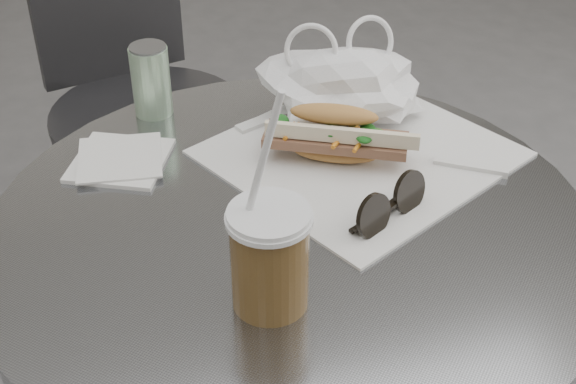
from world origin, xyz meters
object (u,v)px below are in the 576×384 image
object	(u,v)px
iced_coffee	(269,256)
drink_can	(151,80)
cafe_table	(290,370)
sunglasses	(390,206)
chair_far	(147,160)
banh_mi	(335,135)

from	to	relation	value
iced_coffee	drink_can	bearing A→B (deg)	96.36
cafe_table	sunglasses	size ratio (longest dim) A/B	6.30
cafe_table	iced_coffee	size ratio (longest dim) A/B	2.88
cafe_table	chair_far	bearing A→B (deg)	96.38
banh_mi	iced_coffee	distance (m)	0.29
banh_mi	sunglasses	world-z (taller)	banh_mi
chair_far	sunglasses	bearing A→B (deg)	92.38
sunglasses	chair_far	bearing A→B (deg)	76.41
iced_coffee	sunglasses	distance (m)	0.21
chair_far	sunglasses	distance (m)	0.94
banh_mi	cafe_table	bearing A→B (deg)	-103.93
cafe_table	chair_far	world-z (taller)	chair_far
cafe_table	banh_mi	size ratio (longest dim) A/B	3.02
banh_mi	iced_coffee	size ratio (longest dim) A/B	0.95
banh_mi	drink_can	distance (m)	0.30
cafe_table	chair_far	xyz separation A→B (m)	(-0.09, 0.79, -0.11)
cafe_table	iced_coffee	xyz separation A→B (m)	(-0.07, -0.13, 0.34)
chair_far	sunglasses	xyz separation A→B (m)	(0.20, -0.82, 0.41)
iced_coffee	sunglasses	bearing A→B (deg)	27.60
cafe_table	drink_can	bearing A→B (deg)	110.08
iced_coffee	cafe_table	bearing A→B (deg)	63.56
cafe_table	sunglasses	bearing A→B (deg)	-17.67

